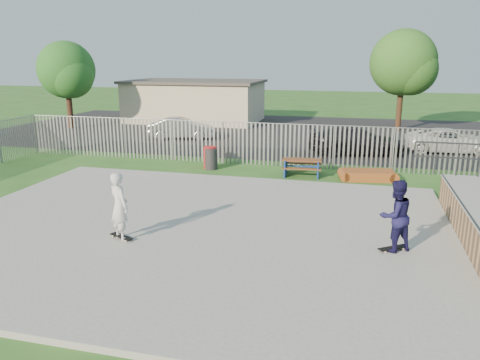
% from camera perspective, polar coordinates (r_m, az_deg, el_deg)
% --- Properties ---
extents(ground, '(120.00, 120.00, 0.00)m').
position_cam_1_polar(ground, '(14.00, -6.07, -6.13)').
color(ground, '#275A1F').
rests_on(ground, ground).
extents(concrete_slab, '(15.00, 12.00, 0.15)m').
position_cam_1_polar(concrete_slab, '(13.97, -6.07, -5.84)').
color(concrete_slab, gray).
rests_on(concrete_slab, ground).
extents(fence, '(26.04, 16.02, 2.00)m').
position_cam_1_polar(fence, '(17.67, 2.04, 1.77)').
color(fence, gray).
rests_on(fence, ground).
extents(picnic_table, '(1.77, 1.50, 0.71)m').
position_cam_1_polar(picnic_table, '(20.41, 7.53, 1.58)').
color(picnic_table, brown).
rests_on(picnic_table, ground).
extents(funbox, '(2.13, 1.32, 0.40)m').
position_cam_1_polar(funbox, '(20.19, 15.29, 0.57)').
color(funbox, brown).
rests_on(funbox, ground).
extents(trash_bin_red, '(0.61, 0.61, 1.01)m').
position_cam_1_polar(trash_bin_red, '(21.49, -3.65, 2.75)').
color(trash_bin_red, '#AB1A1C').
rests_on(trash_bin_red, ground).
extents(trash_bin_grey, '(0.57, 0.57, 0.95)m').
position_cam_1_polar(trash_bin_grey, '(21.35, -3.53, 2.60)').
color(trash_bin_grey, '#272729').
rests_on(trash_bin_grey, ground).
extents(parking_lot, '(40.00, 18.00, 0.02)m').
position_cam_1_polar(parking_lot, '(31.97, 5.79, 5.78)').
color(parking_lot, black).
rests_on(parking_lot, ground).
extents(car_silver, '(4.21, 2.36, 1.31)m').
position_cam_1_polar(car_silver, '(29.39, -7.13, 6.27)').
color(car_silver, '#9E9EA2').
rests_on(car_silver, parking_lot).
extents(car_dark, '(5.33, 3.16, 1.45)m').
position_cam_1_polar(car_dark, '(25.20, 13.97, 4.68)').
color(car_dark, black).
rests_on(car_dark, parking_lot).
extents(car_white, '(4.66, 2.38, 1.26)m').
position_cam_1_polar(car_white, '(27.43, 24.23, 4.41)').
color(car_white, white).
rests_on(car_white, parking_lot).
extents(building, '(10.40, 6.40, 3.20)m').
position_cam_1_polar(building, '(37.58, -5.51, 9.59)').
color(building, beige).
rests_on(building, ground).
extents(tree_left, '(3.93, 3.93, 6.06)m').
position_cam_1_polar(tree_left, '(35.50, -20.42, 12.45)').
color(tree_left, '#45281B').
rests_on(tree_left, ground).
extents(tree_mid, '(4.41, 4.41, 6.81)m').
position_cam_1_polar(tree_mid, '(34.24, 19.28, 13.34)').
color(tree_mid, '#442C1B').
rests_on(tree_mid, ground).
extents(skateboard_a, '(0.77, 0.63, 0.08)m').
position_cam_1_polar(skateboard_a, '(12.80, 18.08, -7.97)').
color(skateboard_a, black).
rests_on(skateboard_a, concrete_slab).
extents(skateboard_b, '(0.81, 0.51, 0.08)m').
position_cam_1_polar(skateboard_b, '(13.32, -14.24, -6.77)').
color(skateboard_b, black).
rests_on(skateboard_b, concrete_slab).
extents(skater_navy, '(1.15, 1.10, 1.87)m').
position_cam_1_polar(skater_navy, '(12.49, 18.41, -4.17)').
color(skater_navy, '#16143F').
rests_on(skater_navy, concrete_slab).
extents(skater_white, '(0.82, 0.75, 1.87)m').
position_cam_1_polar(skater_white, '(13.02, -14.49, -3.10)').
color(skater_white, silver).
rests_on(skater_white, concrete_slab).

